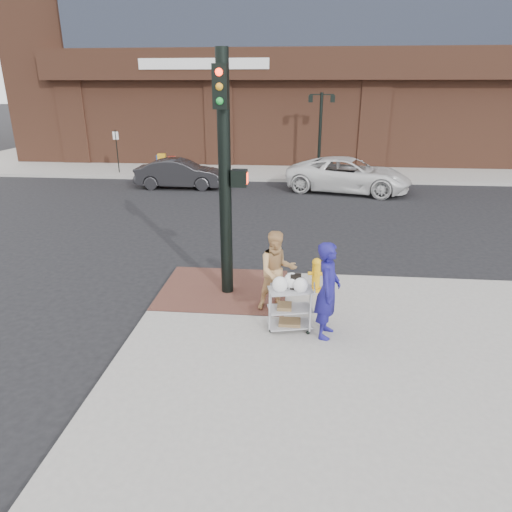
# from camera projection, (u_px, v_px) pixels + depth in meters

# --- Properties ---
(ground) EXTENTS (220.00, 220.00, 0.00)m
(ground) POSITION_uv_depth(u_px,v_px,m) (246.00, 315.00, 9.47)
(ground) COLOR black
(ground) RESTS_ON ground
(sidewalk_far) EXTENTS (65.00, 36.00, 0.15)m
(sidewalk_far) POSITION_uv_depth(u_px,v_px,m) (438.00, 141.00, 38.17)
(sidewalk_far) COLOR gray
(sidewalk_far) RESTS_ON ground
(brick_curb_ramp) EXTENTS (2.80, 2.40, 0.01)m
(brick_curb_ramp) POSITION_uv_depth(u_px,v_px,m) (224.00, 289.00, 10.31)
(brick_curb_ramp) COLOR #502A25
(brick_curb_ramp) RESTS_ON sidewalk_near
(lamp_post) EXTENTS (1.32, 0.22, 4.00)m
(lamp_post) POSITION_uv_depth(u_px,v_px,m) (320.00, 124.00, 23.29)
(lamp_post) COLOR black
(lamp_post) RESTS_ON sidewalk_far
(parking_sign) EXTENTS (0.05, 0.05, 2.20)m
(parking_sign) POSITION_uv_depth(u_px,v_px,m) (117.00, 151.00, 23.78)
(parking_sign) COLOR black
(parking_sign) RESTS_ON sidewalk_far
(traffic_signal_pole) EXTENTS (0.61, 0.51, 5.00)m
(traffic_signal_pole) POSITION_uv_depth(u_px,v_px,m) (226.00, 172.00, 9.24)
(traffic_signal_pole) COLOR black
(traffic_signal_pole) RESTS_ON sidewalk_near
(woman_blue) EXTENTS (0.56, 0.73, 1.80)m
(woman_blue) POSITION_uv_depth(u_px,v_px,m) (328.00, 290.00, 8.12)
(woman_blue) COLOR navy
(woman_blue) RESTS_ON sidewalk_near
(pedestrian_tan) EXTENTS (0.96, 0.84, 1.65)m
(pedestrian_tan) POSITION_uv_depth(u_px,v_px,m) (277.00, 271.00, 9.16)
(pedestrian_tan) COLOR tan
(pedestrian_tan) RESTS_ON sidewalk_near
(sedan_dark) EXTENTS (4.02, 1.43, 1.32)m
(sedan_dark) POSITION_uv_depth(u_px,v_px,m) (180.00, 174.00, 21.02)
(sedan_dark) COLOR black
(sedan_dark) RESTS_ON ground
(minivan_white) EXTENTS (5.84, 3.72, 1.50)m
(minivan_white) POSITION_uv_depth(u_px,v_px,m) (349.00, 175.00, 20.23)
(minivan_white) COLOR silver
(minivan_white) RESTS_ON ground
(utility_cart) EXTENTS (0.88, 0.62, 1.11)m
(utility_cart) POSITION_uv_depth(u_px,v_px,m) (290.00, 305.00, 8.46)
(utility_cart) COLOR #9C9CA1
(utility_cart) RESTS_ON sidewalk_near
(fire_hydrant) EXTENTS (0.36, 0.26, 0.78)m
(fire_hydrant) POSITION_uv_depth(u_px,v_px,m) (316.00, 274.00, 10.10)
(fire_hydrant) COLOR gold
(fire_hydrant) RESTS_ON sidewalk_near
(newsbox_red) EXTENTS (0.44, 0.42, 0.89)m
(newsbox_red) POSITION_uv_depth(u_px,v_px,m) (172.00, 165.00, 23.59)
(newsbox_red) COLOR #B01D14
(newsbox_red) RESTS_ON sidewalk_far
(newsbox_yellow) EXTENTS (0.44, 0.41, 0.96)m
(newsbox_yellow) POSITION_uv_depth(u_px,v_px,m) (162.00, 163.00, 24.15)
(newsbox_yellow) COLOR gold
(newsbox_yellow) RESTS_ON sidewalk_far
(newsbox_blue) EXTENTS (0.48, 0.46, 0.88)m
(newsbox_blue) POSITION_uv_depth(u_px,v_px,m) (161.00, 163.00, 24.27)
(newsbox_blue) COLOR #1B46B1
(newsbox_blue) RESTS_ON sidewalk_far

